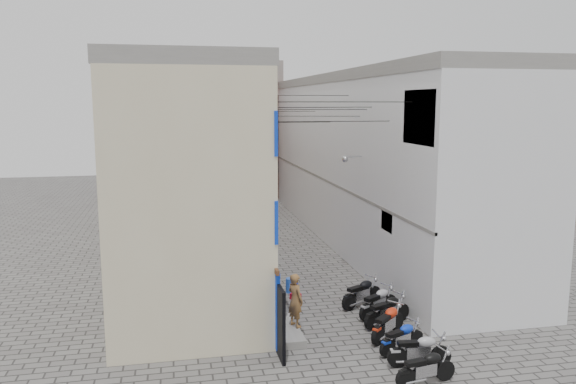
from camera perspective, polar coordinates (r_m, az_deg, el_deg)
ground at (r=18.31m, az=6.99°, el=-15.10°), size 90.00×90.00×0.00m
plinth at (r=29.91m, az=-4.85°, el=-5.20°), size 0.90×26.00×0.25m
building_left at (r=28.90m, az=-10.73°, el=2.99°), size 5.10×27.00×9.00m
building_right at (r=30.78m, az=8.20°, el=3.43°), size 5.94×26.00×9.00m
building_far_brick_left at (r=44.00m, az=-7.27°, el=5.76°), size 6.00×6.00×10.00m
building_far_brick_right at (r=46.70m, az=-1.30°, el=4.78°), size 5.00×6.00×8.00m
building_far_concrete at (r=50.13m, az=-5.54°, el=6.75°), size 8.00×5.00×11.00m
far_shopfront at (r=41.83m, az=-4.12°, el=0.40°), size 2.00×0.30×2.40m
overhead_wires at (r=24.07m, az=1.41°, el=8.22°), size 5.80×13.02×1.32m
motorcycle_a at (r=16.09m, az=13.85°, el=-16.80°), size 1.89×0.87×1.05m
motorcycle_b at (r=17.03m, az=13.21°, el=-15.22°), size 1.92×0.79×1.08m
motorcycle_c at (r=17.80m, az=11.51°, el=-14.16°), size 1.84×1.20×1.02m
motorcycle_d at (r=18.70m, az=10.14°, el=-12.75°), size 1.90×1.77×1.14m
motorcycle_e at (r=19.65m, az=10.07°, el=-11.63°), size 2.09×1.38×1.16m
motorcycle_f at (r=20.43m, az=9.16°, el=-10.82°), size 1.99×1.55×1.13m
motorcycle_g at (r=21.25m, az=7.52°, el=-9.97°), size 2.04×1.49×1.15m
person_a at (r=18.55m, az=0.74°, el=-10.92°), size 0.67×0.77×1.77m
person_b at (r=22.45m, az=-1.95°, el=-7.32°), size 1.03×1.10×1.79m
water_jug_near at (r=22.56m, az=0.60°, el=-9.57°), size 0.38×0.38×0.54m
water_jug_far at (r=22.62m, az=0.24°, el=-9.47°), size 0.44×0.44×0.57m
red_crate at (r=21.93m, az=0.76°, el=-10.55°), size 0.44×0.38×0.23m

